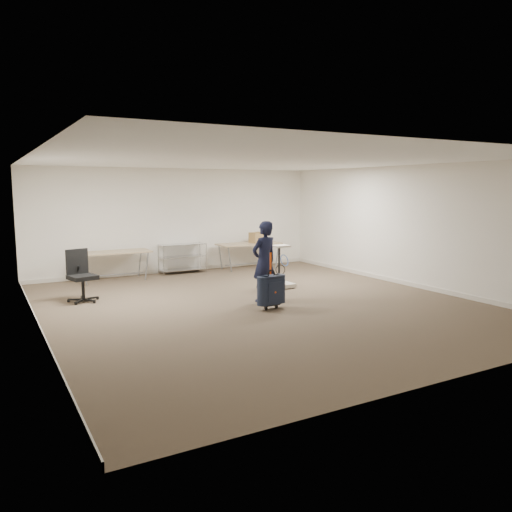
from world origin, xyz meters
TOP-DOWN VIEW (x-y plane):
  - ground at (0.00, 0.00)m, footprint 9.00×9.00m
  - room_shell at (0.00, 1.38)m, footprint 8.00×9.00m
  - folding_table_left at (-1.90, 3.95)m, footprint 1.80×0.75m
  - folding_table_right at (1.90, 3.95)m, footprint 1.80×0.75m
  - wire_shelf at (0.00, 4.20)m, footprint 1.22×0.47m
  - person at (0.23, 0.21)m, footprint 0.66×0.50m
  - suitcase at (0.00, -0.44)m, footprint 0.42×0.28m
  - office_chair at (-2.99, 1.98)m, footprint 0.64×0.64m
  - equipment_cart at (1.24, 1.22)m, footprint 0.55×0.55m
  - cardboard_box at (2.18, 3.98)m, footprint 0.45×0.38m

SIDE VIEW (x-z plane):
  - ground at x=0.00m, z-range 0.00..0.00m
  - room_shell at x=0.00m, z-range -4.45..4.55m
  - equipment_cart at x=1.24m, z-range -0.23..0.75m
  - office_chair at x=-2.99m, z-range -0.21..0.84m
  - suitcase at x=0.00m, z-range -0.17..0.91m
  - wire_shelf at x=0.00m, z-range 0.04..0.84m
  - folding_table_left at x=-1.90m, z-range 0.31..1.04m
  - folding_table_right at x=1.90m, z-range 0.31..1.04m
  - person at x=0.23m, z-range 0.00..1.63m
  - cardboard_box at x=2.18m, z-range 0.73..1.02m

